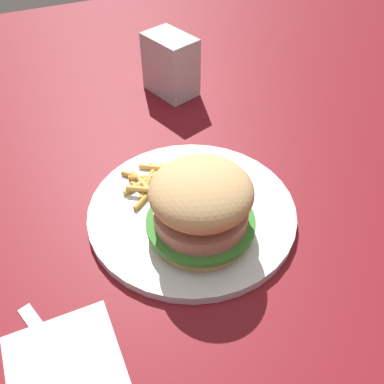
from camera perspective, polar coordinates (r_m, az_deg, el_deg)
ground_plane at (r=0.57m, az=-0.32°, el=-3.72°), size 1.60×1.60×0.00m
plate at (r=0.57m, az=0.00°, el=-2.59°), size 0.27×0.27×0.01m
sandwich at (r=0.50m, az=0.79°, el=-1.87°), size 0.13×0.13×0.10m
fries_pile at (r=0.60m, az=-4.97°, el=1.35°), size 0.10×0.09×0.01m
napkin at (r=0.48m, az=-16.38°, el=-20.81°), size 0.11×0.11×0.00m
fork at (r=0.48m, az=-16.34°, el=-20.82°), size 0.07×0.17×0.00m
napkin_dispenser at (r=0.80m, az=-2.81°, el=16.27°), size 0.09×0.10×0.10m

